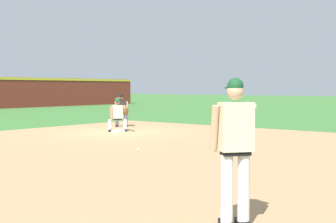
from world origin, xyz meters
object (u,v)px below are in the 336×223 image
Objects in this scene: baseball at (138,149)px; pitcher at (236,143)px; first_baseman at (118,113)px; umpire at (121,109)px; first_base_bag at (118,131)px.

pitcher reaches higher than baseball.
umpire is at bearing 41.17° from first_baseman.
first_base_bag is 0.26× the size of umpire.
baseball is at bearing -132.47° from umpire.
pitcher is at bearing -128.86° from first_base_bag.
umpire reaches higher than first_base_bag.
first_baseman is (0.19, 0.18, 0.69)m from first_base_bag.
baseball is 7.94m from umpire.
pitcher reaches higher than first_base_bag.
pitcher is 15.18m from umpire.
baseball is at bearing -129.80° from first_baseman.
first_baseman is at bearing 42.95° from first_base_bag.
first_base_bag is at bearing 50.56° from baseball.
pitcher is at bearing -128.43° from baseball.
umpire is at bearing 41.35° from first_base_bag.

